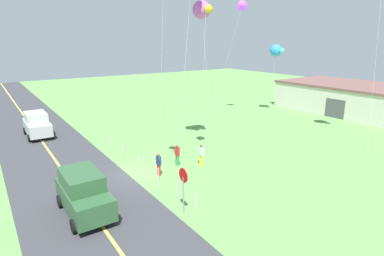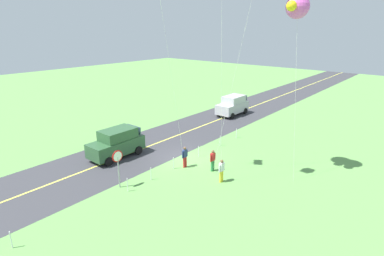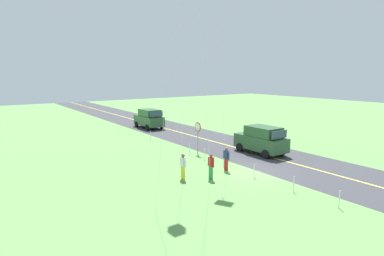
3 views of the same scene
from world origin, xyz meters
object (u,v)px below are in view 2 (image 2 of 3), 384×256
person_adult_near (213,160)px  person_adult_companion (185,156)px  stop_sign (118,162)px  car_suv_foreground (117,143)px  person_child_watcher (222,170)px  car_parked_west_far (233,105)px  kite_pink_drift (297,7)px

person_adult_near → person_adult_companion: same height
stop_sign → car_suv_foreground: bearing=-125.6°
stop_sign → person_child_watcher: 6.71m
car_suv_foreground → car_parked_west_far: 16.35m
car_parked_west_far → person_child_watcher: size_ratio=2.75×
car_parked_west_far → person_child_watcher: car_parked_west_far is taller
car_suv_foreground → stop_sign: size_ratio=1.72×
car_suv_foreground → stop_sign: (3.01, 4.19, 0.65)m
stop_sign → person_adult_near: 6.65m
person_adult_near → kite_pink_drift: kite_pink_drift is taller
person_adult_companion → person_child_watcher: same height
car_parked_west_far → person_adult_companion: bearing=19.5°
person_child_watcher → person_adult_companion: bearing=-160.1°
car_parked_west_far → person_adult_near: 15.30m
car_suv_foreground → person_adult_near: bearing=110.6°
car_parked_west_far → person_adult_companion: size_ratio=2.75×
kite_pink_drift → person_adult_near: bearing=-56.8°
car_parked_west_far → person_adult_near: size_ratio=2.75×
car_suv_foreground → person_adult_companion: bearing=109.9°
car_parked_west_far → person_adult_companion: (14.39, 5.10, -0.29)m
person_child_watcher → car_suv_foreground: bearing=-145.9°
kite_pink_drift → car_parked_west_far: bearing=-134.8°
person_adult_near → person_child_watcher: 1.72m
stop_sign → person_child_watcher: (-4.81, 4.59, -0.94)m
kite_pink_drift → person_adult_companion: bearing=-60.0°
car_suv_foreground → kite_pink_drift: bearing=115.4°
person_adult_companion → stop_sign: bearing=177.1°
person_adult_companion → kite_pink_drift: bearing=-48.9°
car_parked_west_far → kite_pink_drift: kite_pink_drift is taller
stop_sign → kite_pink_drift: 14.35m
car_suv_foreground → person_adult_companion: (-1.96, 5.43, -0.29)m
stop_sign → person_adult_near: stop_sign is taller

